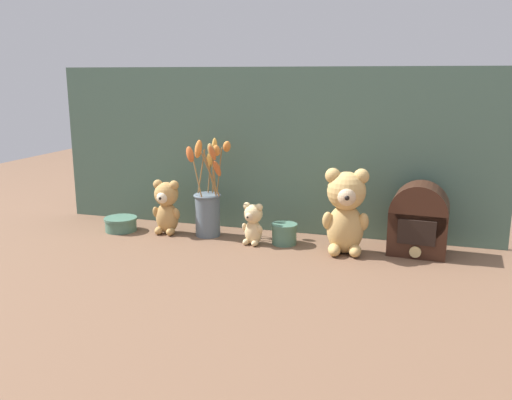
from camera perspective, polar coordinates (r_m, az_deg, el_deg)
The scene contains 9 objects.
ground_plane at distance 1.79m, azimuth -0.19°, elevation -4.55°, with size 4.00×4.00×0.00m, color brown.
backdrop_wall at distance 1.88m, azimuth 1.32°, elevation 5.19°, with size 1.58×0.02×0.57m.
teddy_bear_large at distance 1.67m, azimuth 9.44°, elevation -1.02°, with size 0.15×0.13×0.27m.
teddy_bear_medium at distance 1.90m, azimuth -9.41°, elevation -0.61°, with size 0.10×0.10×0.19m.
teddy_bear_small at distance 1.76m, azimuth -0.35°, elevation -2.42°, with size 0.08×0.07×0.14m.
flower_vase at distance 1.85m, azimuth -5.08°, elevation -0.33°, with size 0.14×0.15×0.34m.
vintage_radio at distance 1.73m, azimuth 16.76°, elevation -2.08°, with size 0.18×0.14×0.22m.
decorative_tin_tall at distance 1.98m, azimuth -13.97°, elevation -2.43°, with size 0.12×0.12×0.05m.
decorative_tin_short at distance 1.77m, azimuth 2.99°, elevation -3.57°, with size 0.08×0.08×0.07m.
Camera 1 is at (0.50, -1.63, 0.54)m, focal length 38.00 mm.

